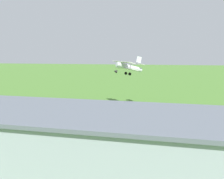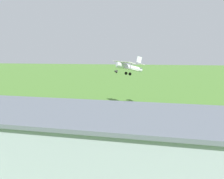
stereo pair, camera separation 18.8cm
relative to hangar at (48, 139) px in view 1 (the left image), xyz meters
name	(u,v)px [view 1 (the left image)]	position (x,y,z in m)	size (l,w,h in m)	color
ground_plane	(130,105)	(-3.64, -35.92, -3.14)	(400.00, 400.00, 0.00)	#47752D
hangar	(48,139)	(0.00, 0.00, 0.00)	(36.84, 14.66, 6.27)	#99A3AD
biplane	(128,67)	(-3.40, -32.89, 5.66)	(7.34, 8.06, 4.04)	silver
person_crossing_taxiway	(195,127)	(-15.98, -15.76, -2.25)	(0.51, 0.51, 1.78)	#B23333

